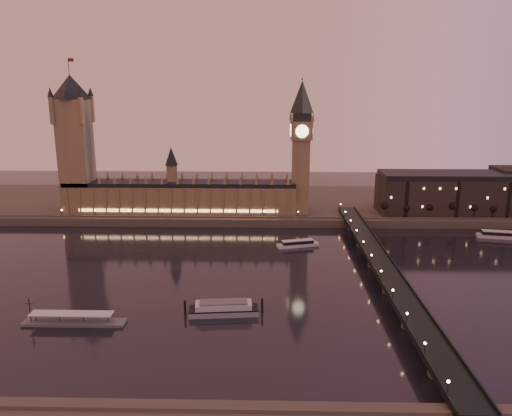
{
  "coord_description": "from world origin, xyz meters",
  "views": [
    {
      "loc": [
        28.79,
        -260.48,
        104.46
      ],
      "look_at": [
        21.64,
        35.0,
        31.38
      ],
      "focal_mm": 35.0,
      "sensor_mm": 36.0,
      "label": 1
    }
  ],
  "objects_px": {
    "moored_barge": "(224,308)",
    "pontoon_pier": "(74,321)",
    "cruise_boat_b": "(498,235)",
    "cruise_boat_a": "(298,244)"
  },
  "relations": [
    {
      "from": "cruise_boat_b",
      "to": "moored_barge",
      "type": "height_order",
      "value": "moored_barge"
    },
    {
      "from": "cruise_boat_a",
      "to": "moored_barge",
      "type": "distance_m",
      "value": 109.38
    },
    {
      "from": "pontoon_pier",
      "to": "cruise_boat_a",
      "type": "bearing_deg",
      "value": 46.55
    },
    {
      "from": "moored_barge",
      "to": "pontoon_pier",
      "type": "distance_m",
      "value": 67.58
    },
    {
      "from": "moored_barge",
      "to": "cruise_boat_b",
      "type": "bearing_deg",
      "value": 28.91
    },
    {
      "from": "cruise_boat_a",
      "to": "pontoon_pier",
      "type": "relative_size",
      "value": 0.62
    },
    {
      "from": "cruise_boat_a",
      "to": "cruise_boat_b",
      "type": "bearing_deg",
      "value": -6.3
    },
    {
      "from": "cruise_boat_b",
      "to": "moored_barge",
      "type": "xyz_separation_m",
      "value": [
        -181.84,
        -124.15,
        0.64
      ]
    },
    {
      "from": "cruise_boat_a",
      "to": "cruise_boat_b",
      "type": "distance_m",
      "value": 143.19
    },
    {
      "from": "cruise_boat_a",
      "to": "pontoon_pier",
      "type": "height_order",
      "value": "pontoon_pier"
    }
  ]
}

